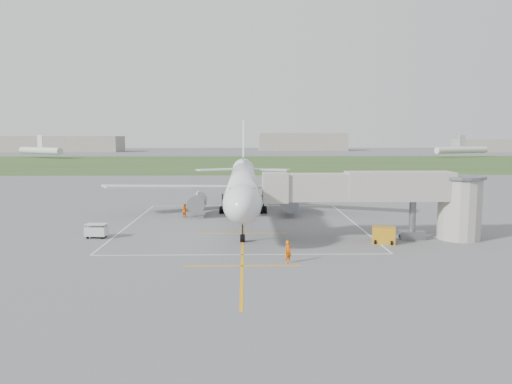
{
  "coord_description": "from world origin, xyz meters",
  "views": [
    {
      "loc": [
        0.24,
        -65.22,
        11.09
      ],
      "look_at": [
        1.63,
        -4.0,
        4.0
      ],
      "focal_mm": 35.0,
      "sensor_mm": 36.0,
      "label": 1
    }
  ],
  "objects_px": {
    "baggage_cart": "(96,231)",
    "ramp_worker_wing": "(185,210)",
    "gpu_unit": "(384,235)",
    "jet_bridge": "(392,195)",
    "airliner": "(243,185)",
    "ramp_worker_nose": "(288,252)"
  },
  "relations": [
    {
      "from": "ramp_worker_nose",
      "to": "baggage_cart",
      "type": "bearing_deg",
      "value": 119.69
    },
    {
      "from": "jet_bridge",
      "to": "baggage_cart",
      "type": "height_order",
      "value": "jet_bridge"
    },
    {
      "from": "gpu_unit",
      "to": "baggage_cart",
      "type": "xyz_separation_m",
      "value": [
        -30.14,
        3.4,
        -0.06
      ]
    },
    {
      "from": "ramp_worker_wing",
      "to": "baggage_cart",
      "type": "bearing_deg",
      "value": 102.76
    },
    {
      "from": "gpu_unit",
      "to": "jet_bridge",
      "type": "bearing_deg",
      "value": 72.15
    },
    {
      "from": "airliner",
      "to": "baggage_cart",
      "type": "bearing_deg",
      "value": -140.73
    },
    {
      "from": "jet_bridge",
      "to": "gpu_unit",
      "type": "xyz_separation_m",
      "value": [
        -1.31,
        -2.01,
        -3.9
      ]
    },
    {
      "from": "airliner",
      "to": "ramp_worker_wing",
      "type": "xyz_separation_m",
      "value": [
        -7.84,
        0.54,
        -3.48
      ]
    },
    {
      "from": "gpu_unit",
      "to": "ramp_worker_nose",
      "type": "bearing_deg",
      "value": -128.83
    },
    {
      "from": "airliner",
      "to": "ramp_worker_wing",
      "type": "height_order",
      "value": "airliner"
    },
    {
      "from": "jet_bridge",
      "to": "baggage_cart",
      "type": "bearing_deg",
      "value": 177.47
    },
    {
      "from": "jet_bridge",
      "to": "ramp_worker_wing",
      "type": "xyz_separation_m",
      "value": [
        -23.56,
        14.8,
        -3.83
      ]
    },
    {
      "from": "baggage_cart",
      "to": "ramp_worker_nose",
      "type": "bearing_deg",
      "value": -23.68
    },
    {
      "from": "jet_bridge",
      "to": "gpu_unit",
      "type": "bearing_deg",
      "value": -123.06
    },
    {
      "from": "ramp_worker_nose",
      "to": "ramp_worker_wing",
      "type": "height_order",
      "value": "ramp_worker_nose"
    },
    {
      "from": "gpu_unit",
      "to": "ramp_worker_wing",
      "type": "xyz_separation_m",
      "value": [
        -22.25,
        16.81,
        0.07
      ]
    },
    {
      "from": "gpu_unit",
      "to": "ramp_worker_wing",
      "type": "relative_size",
      "value": 1.42
    },
    {
      "from": "baggage_cart",
      "to": "ramp_worker_wing",
      "type": "xyz_separation_m",
      "value": [
        7.89,
        13.4,
        0.12
      ]
    },
    {
      "from": "airliner",
      "to": "ramp_worker_nose",
      "type": "xyz_separation_m",
      "value": [
        3.98,
        -23.83,
        -3.41
      ]
    },
    {
      "from": "airliner",
      "to": "gpu_unit",
      "type": "height_order",
      "value": "airliner"
    },
    {
      "from": "gpu_unit",
      "to": "ramp_worker_nose",
      "type": "height_order",
      "value": "ramp_worker_nose"
    },
    {
      "from": "gpu_unit",
      "to": "airliner",
      "type": "bearing_deg",
      "value": 146.76
    }
  ]
}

